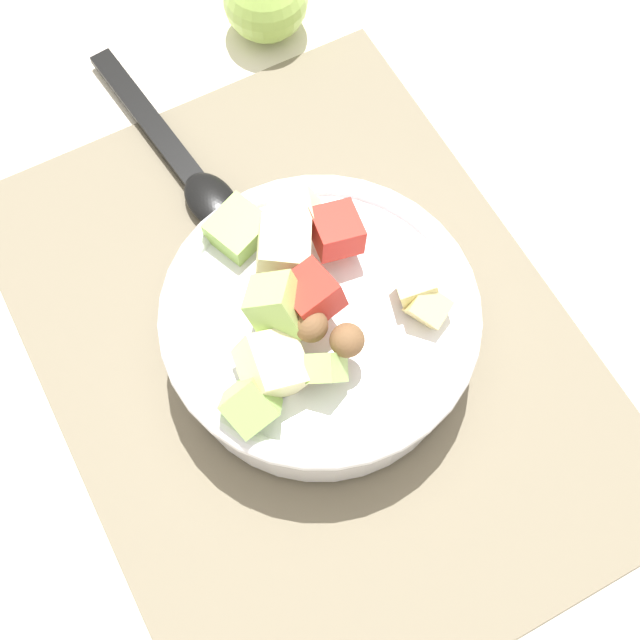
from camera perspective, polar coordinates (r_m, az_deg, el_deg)
ground_plane at (r=0.66m, az=-0.77°, el=-1.71°), size 2.40×2.40×0.00m
placemat at (r=0.66m, az=-0.78°, el=-1.61°), size 0.48×0.36×0.01m
salad_bowl at (r=0.62m, az=-0.12°, el=-0.25°), size 0.22×0.22×0.12m
serving_spoon at (r=0.74m, az=-8.49°, el=9.55°), size 0.21×0.05×0.01m
whole_apple at (r=0.80m, az=-3.43°, el=19.37°), size 0.07×0.07×0.08m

